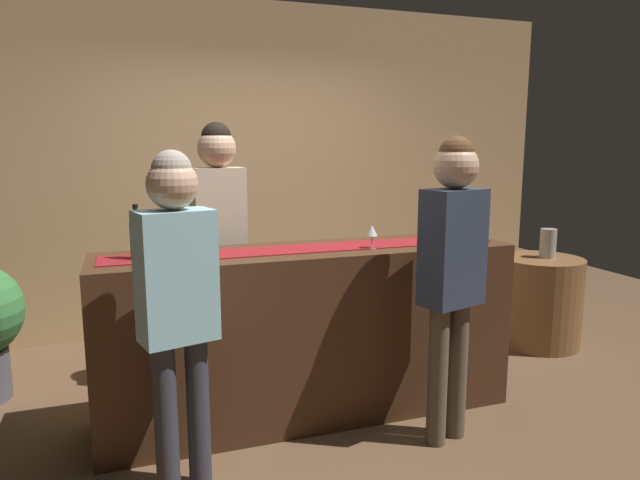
# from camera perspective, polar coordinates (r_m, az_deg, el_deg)

# --- Properties ---
(ground_plane) EXTENTS (10.00, 10.00, 0.00)m
(ground_plane) POSITION_cam_1_polar(r_m,az_deg,el_deg) (3.72, -1.09, -16.97)
(ground_plane) COLOR brown
(back_wall) EXTENTS (6.00, 0.12, 2.90)m
(back_wall) POSITION_cam_1_polar(r_m,az_deg,el_deg) (5.17, -7.70, 7.15)
(back_wall) COLOR tan
(back_wall) RESTS_ON ground
(bar_counter) EXTENTS (2.51, 0.60, 1.05)m
(bar_counter) POSITION_cam_1_polar(r_m,az_deg,el_deg) (3.52, -1.12, -9.32)
(bar_counter) COLOR #472B19
(bar_counter) RESTS_ON ground
(counter_runner_cloth) EXTENTS (2.38, 0.28, 0.01)m
(counter_runner_cloth) POSITION_cam_1_polar(r_m,az_deg,el_deg) (3.39, -1.15, -0.85)
(counter_runner_cloth) COLOR maroon
(counter_runner_cloth) RESTS_ON bar_counter
(wine_bottle_green) EXTENTS (0.07, 0.07, 0.30)m
(wine_bottle_green) POSITION_cam_1_polar(r_m,az_deg,el_deg) (3.21, -18.01, 0.09)
(wine_bottle_green) COLOR #194723
(wine_bottle_green) RESTS_ON bar_counter
(wine_bottle_clear) EXTENTS (0.07, 0.07, 0.30)m
(wine_bottle_clear) POSITION_cam_1_polar(r_m,az_deg,el_deg) (3.86, 14.13, 1.82)
(wine_bottle_clear) COLOR #B2C6C1
(wine_bottle_clear) RESTS_ON bar_counter
(wine_bottle_amber) EXTENTS (0.07, 0.07, 0.30)m
(wine_bottle_amber) POSITION_cam_1_polar(r_m,az_deg,el_deg) (3.26, -14.62, 0.40)
(wine_bottle_amber) COLOR brown
(wine_bottle_amber) RESTS_ON bar_counter
(wine_glass_near_customer) EXTENTS (0.07, 0.07, 0.14)m
(wine_glass_near_customer) POSITION_cam_1_polar(r_m,az_deg,el_deg) (3.71, 12.55, 1.45)
(wine_glass_near_customer) COLOR silver
(wine_glass_near_customer) RESTS_ON bar_counter
(wine_glass_mid_counter) EXTENTS (0.07, 0.07, 0.14)m
(wine_glass_mid_counter) POSITION_cam_1_polar(r_m,az_deg,el_deg) (3.39, 5.26, 0.88)
(wine_glass_mid_counter) COLOR silver
(wine_glass_mid_counter) RESTS_ON bar_counter
(bartender) EXTENTS (0.36, 0.25, 1.81)m
(bartender) POSITION_cam_1_polar(r_m,az_deg,el_deg) (3.83, -10.18, 1.56)
(bartender) COLOR #26262B
(bartender) RESTS_ON ground
(customer_sipping) EXTENTS (0.38, 0.28, 1.71)m
(customer_sipping) POSITION_cam_1_polar(r_m,az_deg,el_deg) (3.14, 13.23, -1.73)
(customer_sipping) COLOR brown
(customer_sipping) RESTS_ON ground
(customer_browsing) EXTENTS (0.38, 0.28, 1.65)m
(customer_browsing) POSITION_cam_1_polar(r_m,az_deg,el_deg) (2.68, -14.27, -4.86)
(customer_browsing) COLOR #33333D
(customer_browsing) RESTS_ON ground
(round_side_table) EXTENTS (0.68, 0.68, 0.74)m
(round_side_table) POSITION_cam_1_polar(r_m,az_deg,el_deg) (5.10, 21.27, -5.77)
(round_side_table) COLOR brown
(round_side_table) RESTS_ON ground
(vase_on_side_table) EXTENTS (0.13, 0.13, 0.24)m
(vase_on_side_table) POSITION_cam_1_polar(r_m,az_deg,el_deg) (5.03, 22.05, -0.31)
(vase_on_side_table) COLOR #A8A399
(vase_on_side_table) RESTS_ON round_side_table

